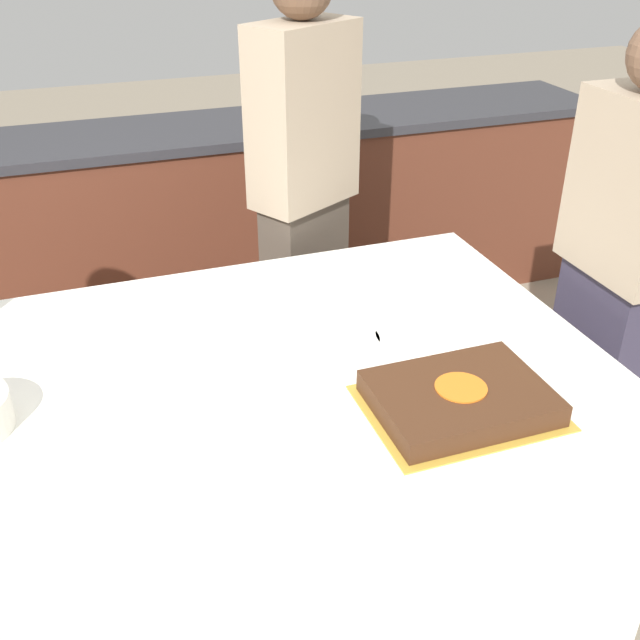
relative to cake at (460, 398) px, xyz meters
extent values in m
plane|color=gray|center=(-0.46, 0.34, -0.78)|extent=(14.00, 14.00, 0.00)
cube|color=#5B2D1E|center=(-0.46, 2.02, -0.34)|extent=(4.40, 0.55, 0.88)
cube|color=#2D2D33|center=(-0.46, 2.02, 0.12)|extent=(4.40, 0.58, 0.04)
cube|color=white|center=(-0.46, 0.34, -0.41)|extent=(1.90, 1.20, 0.75)
cube|color=gold|center=(0.00, 0.00, -0.03)|extent=(0.44, 0.34, 0.00)
cube|color=#472816|center=(0.00, 0.00, 0.00)|extent=(0.40, 0.30, 0.06)
cylinder|color=orange|center=(0.00, 0.00, 0.03)|extent=(0.12, 0.12, 0.00)
cylinder|color=white|center=(0.05, 0.34, -0.03)|extent=(0.22, 0.22, 0.00)
cylinder|color=white|center=(-0.16, 0.39, -0.03)|extent=(0.22, 0.22, 0.00)
cube|color=#4C4238|center=(0.00, 1.16, -0.35)|extent=(0.36, 0.30, 0.86)
cube|color=tan|center=(0.00, 1.16, 0.38)|extent=(0.42, 0.36, 0.61)
cube|color=#383347|center=(0.71, 0.34, -0.36)|extent=(0.16, 0.32, 0.84)
cube|color=tan|center=(0.71, 0.34, 0.32)|extent=(0.20, 0.38, 0.52)
camera|label=1|loc=(-0.79, -1.24, 1.04)|focal=42.00mm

